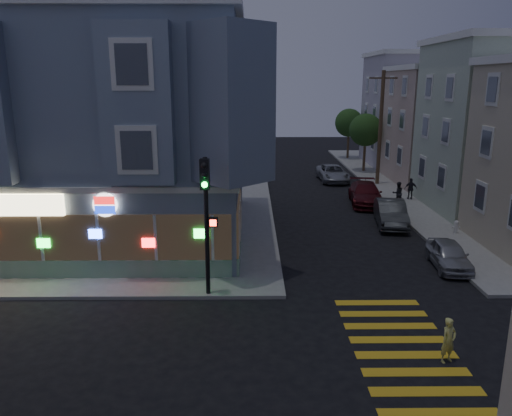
{
  "coord_description": "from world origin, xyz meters",
  "views": [
    {
      "loc": [
        1.63,
        -16.13,
        8.38
      ],
      "look_at": [
        1.84,
        5.01,
        2.96
      ],
      "focal_mm": 35.0,
      "sensor_mm": 36.0,
      "label": 1
    }
  ],
  "objects_px": {
    "parked_car_b": "(391,213)",
    "pedestrian_b": "(411,189)",
    "utility_pole": "(380,126)",
    "parked_car_d": "(333,173)",
    "parked_car_a": "(449,255)",
    "running_child": "(449,340)",
    "street_tree_far": "(349,123)",
    "parked_car_c": "(366,194)",
    "fire_hydrant": "(456,226)",
    "street_tree_near": "(366,130)",
    "traffic_signal": "(206,204)",
    "pedestrian_a": "(398,193)"
  },
  "relations": [
    {
      "from": "parked_car_d",
      "to": "parked_car_c",
      "type": "bearing_deg",
      "value": -85.4
    },
    {
      "from": "pedestrian_a",
      "to": "parked_car_b",
      "type": "xyz_separation_m",
      "value": [
        -1.72,
        -4.61,
        -0.18
      ]
    },
    {
      "from": "street_tree_near",
      "to": "pedestrian_b",
      "type": "distance_m",
      "value": 11.98
    },
    {
      "from": "parked_car_b",
      "to": "parked_car_d",
      "type": "bearing_deg",
      "value": 103.38
    },
    {
      "from": "utility_pole",
      "to": "street_tree_far",
      "type": "height_order",
      "value": "utility_pole"
    },
    {
      "from": "parked_car_a",
      "to": "parked_car_d",
      "type": "height_order",
      "value": "parked_car_d"
    },
    {
      "from": "fire_hydrant",
      "to": "street_tree_far",
      "type": "bearing_deg",
      "value": 91.65
    },
    {
      "from": "street_tree_far",
      "to": "parked_car_b",
      "type": "xyz_separation_m",
      "value": [
        -2.29,
        -25.72,
        -3.18
      ]
    },
    {
      "from": "street_tree_near",
      "to": "parked_car_b",
      "type": "relative_size",
      "value": 1.16
    },
    {
      "from": "utility_pole",
      "to": "traffic_signal",
      "type": "distance_m",
      "value": 24.97
    },
    {
      "from": "utility_pole",
      "to": "parked_car_d",
      "type": "xyz_separation_m",
      "value": [
        -3.39,
        1.72,
        -4.11
      ]
    },
    {
      "from": "street_tree_near",
      "to": "pedestrian_a",
      "type": "relative_size",
      "value": 3.41
    },
    {
      "from": "street_tree_far",
      "to": "pedestrian_a",
      "type": "height_order",
      "value": "street_tree_far"
    },
    {
      "from": "street_tree_near",
      "to": "parked_car_a",
      "type": "relative_size",
      "value": 1.45
    },
    {
      "from": "parked_car_d",
      "to": "traffic_signal",
      "type": "height_order",
      "value": "traffic_signal"
    },
    {
      "from": "traffic_signal",
      "to": "street_tree_far",
      "type": "bearing_deg",
      "value": 73.17
    },
    {
      "from": "parked_car_b",
      "to": "parked_car_c",
      "type": "bearing_deg",
      "value": 101.55
    },
    {
      "from": "parked_car_c",
      "to": "parked_car_d",
      "type": "height_order",
      "value": "parked_car_c"
    },
    {
      "from": "pedestrian_a",
      "to": "parked_car_b",
      "type": "height_order",
      "value": "pedestrian_a"
    },
    {
      "from": "street_tree_far",
      "to": "running_child",
      "type": "distance_m",
      "value": 40.91
    },
    {
      "from": "running_child",
      "to": "parked_car_b",
      "type": "distance_m",
      "value": 14.97
    },
    {
      "from": "street_tree_near",
      "to": "parked_car_c",
      "type": "xyz_separation_m",
      "value": [
        -2.63,
        -12.52,
        -3.19
      ]
    },
    {
      "from": "pedestrian_b",
      "to": "parked_car_a",
      "type": "relative_size",
      "value": 0.41
    },
    {
      "from": "utility_pole",
      "to": "parked_car_c",
      "type": "height_order",
      "value": "utility_pole"
    },
    {
      "from": "parked_car_c",
      "to": "traffic_signal",
      "type": "bearing_deg",
      "value": -116.07
    },
    {
      "from": "utility_pole",
      "to": "parked_car_b",
      "type": "distance_m",
      "value": 12.58
    },
    {
      "from": "pedestrian_b",
      "to": "parked_car_b",
      "type": "bearing_deg",
      "value": 70.18
    },
    {
      "from": "street_tree_far",
      "to": "traffic_signal",
      "type": "distance_m",
      "value": 37.88
    },
    {
      "from": "parked_car_d",
      "to": "running_child",
      "type": "bearing_deg",
      "value": -94.03
    },
    {
      "from": "parked_car_b",
      "to": "fire_hydrant",
      "type": "bearing_deg",
      "value": -25.22
    },
    {
      "from": "pedestrian_b",
      "to": "parked_car_b",
      "type": "xyz_separation_m",
      "value": [
        -3.09,
        -6.16,
        -0.15
      ]
    },
    {
      "from": "running_child",
      "to": "pedestrian_b",
      "type": "xyz_separation_m",
      "value": [
        5.37,
        20.96,
        0.19
      ]
    },
    {
      "from": "parked_car_b",
      "to": "pedestrian_b",
      "type": "bearing_deg",
      "value": 71.21
    },
    {
      "from": "parked_car_d",
      "to": "fire_hydrant",
      "type": "relative_size",
      "value": 6.91
    },
    {
      "from": "parked_car_b",
      "to": "parked_car_a",
      "type": "bearing_deg",
      "value": -75.55
    },
    {
      "from": "pedestrian_a",
      "to": "pedestrian_b",
      "type": "bearing_deg",
      "value": -135.95
    },
    {
      "from": "running_child",
      "to": "street_tree_near",
      "type": "bearing_deg",
      "value": 57.37
    },
    {
      "from": "utility_pole",
      "to": "parked_car_d",
      "type": "height_order",
      "value": "utility_pole"
    },
    {
      "from": "parked_car_b",
      "to": "parked_car_c",
      "type": "relative_size",
      "value": 0.89
    },
    {
      "from": "pedestrian_b",
      "to": "parked_car_b",
      "type": "relative_size",
      "value": 0.33
    },
    {
      "from": "pedestrian_b",
      "to": "traffic_signal",
      "type": "height_order",
      "value": "traffic_signal"
    },
    {
      "from": "parked_car_d",
      "to": "utility_pole",
      "type": "bearing_deg",
      "value": -28.96
    },
    {
      "from": "street_tree_near",
      "to": "parked_car_c",
      "type": "distance_m",
      "value": 13.19
    },
    {
      "from": "street_tree_near",
      "to": "running_child",
      "type": "bearing_deg",
      "value": -98.0
    },
    {
      "from": "street_tree_far",
      "to": "parked_car_a",
      "type": "bearing_deg",
      "value": -92.63
    },
    {
      "from": "parked_car_b",
      "to": "parked_car_d",
      "type": "distance_m",
      "value": 13.5
    },
    {
      "from": "pedestrian_b",
      "to": "parked_car_d",
      "type": "relative_size",
      "value": 0.3
    },
    {
      "from": "utility_pole",
      "to": "parked_car_d",
      "type": "bearing_deg",
      "value": 153.07
    },
    {
      "from": "utility_pole",
      "to": "pedestrian_a",
      "type": "distance_m",
      "value": 8.11
    },
    {
      "from": "parked_car_b",
      "to": "running_child",
      "type": "bearing_deg",
      "value": -90.86
    }
  ]
}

